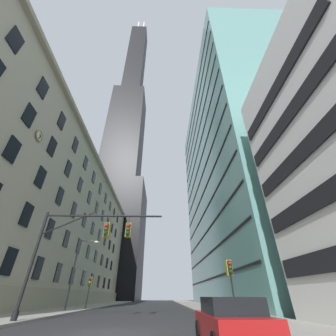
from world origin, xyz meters
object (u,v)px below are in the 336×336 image
Objects in this scene: traffic_light_near_right at (230,271)px; traffic_light_far_left at (90,284)px; traffic_signal_mast at (89,239)px; street_lamppost at (78,265)px; parked_car at (231,322)px.

traffic_light_far_left is (-13.78, 12.36, -0.33)m from traffic_light_near_right.
traffic_signal_mast reaches higher than traffic_light_far_left.
traffic_light_far_left is at bearing 57.10° from street_lamppost.
traffic_signal_mast is at bearing -68.13° from street_lamppost.
traffic_light_far_left is (-3.33, 13.31, -2.34)m from traffic_signal_mast.
street_lamppost is 22.72m from parked_car.
street_lamppost reaches higher than traffic_light_far_left.
parked_car is (12.34, -18.68, -3.83)m from street_lamppost.
traffic_signal_mast is 10.68m from traffic_light_near_right.
traffic_signal_mast is 2.53× the size of traffic_light_near_right.
traffic_light_near_right is at bearing -34.80° from street_lamppost.
street_lamppost reaches higher than traffic_light_near_right.
traffic_signal_mast is 12.28m from street_lamppost.
parked_car is (-2.68, -8.25, -2.31)m from traffic_light_near_right.
traffic_light_near_right is 0.85× the size of parked_car.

